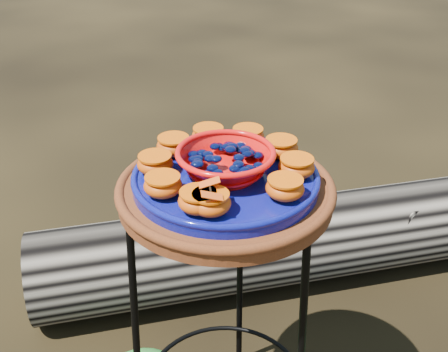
% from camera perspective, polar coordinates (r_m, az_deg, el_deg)
% --- Properties ---
extents(plant_stand, '(0.44, 0.44, 0.70)m').
position_cam_1_polar(plant_stand, '(1.34, 0.13, -15.14)').
color(plant_stand, black).
rests_on(plant_stand, ground).
extents(terracotta_saucer, '(0.43, 0.43, 0.03)m').
position_cam_1_polar(terracotta_saucer, '(1.12, 0.15, -1.68)').
color(terracotta_saucer, '#3B1F0F').
rests_on(terracotta_saucer, plant_stand).
extents(cobalt_plate, '(0.36, 0.36, 0.02)m').
position_cam_1_polar(cobalt_plate, '(1.10, 0.16, -0.38)').
color(cobalt_plate, '#01024E').
rests_on(cobalt_plate, terracotta_saucer).
extents(red_bowl, '(0.18, 0.18, 0.05)m').
position_cam_1_polar(red_bowl, '(1.08, 0.16, 1.34)').
color(red_bowl, red).
rests_on(red_bowl, cobalt_plate).
extents(glass_gems, '(0.14, 0.14, 0.02)m').
position_cam_1_polar(glass_gems, '(1.06, 0.16, 3.11)').
color(glass_gems, black).
rests_on(glass_gems, red_bowl).
extents(orange_half_0, '(0.07, 0.07, 0.04)m').
position_cam_1_polar(orange_half_0, '(0.97, -1.35, -2.76)').
color(orange_half_0, '#B02800').
rests_on(orange_half_0, cobalt_plate).
extents(orange_half_1, '(0.07, 0.07, 0.04)m').
position_cam_1_polar(orange_half_1, '(1.02, 6.21, -1.25)').
color(orange_half_1, '#B02800').
rests_on(orange_half_1, cobalt_plate).
extents(orange_half_2, '(0.07, 0.07, 0.04)m').
position_cam_1_polar(orange_half_2, '(1.09, 7.37, 0.91)').
color(orange_half_2, '#B02800').
rests_on(orange_half_2, cobalt_plate).
extents(orange_half_3, '(0.07, 0.07, 0.04)m').
position_cam_1_polar(orange_half_3, '(1.16, 5.81, 2.86)').
color(orange_half_3, '#B02800').
rests_on(orange_half_3, cobalt_plate).
extents(orange_half_4, '(0.07, 0.07, 0.04)m').
position_cam_1_polar(orange_half_4, '(1.20, 2.44, 4.02)').
color(orange_half_4, '#B02800').
rests_on(orange_half_4, cobalt_plate).
extents(orange_half_5, '(0.07, 0.07, 0.04)m').
position_cam_1_polar(orange_half_5, '(1.20, -1.60, 4.10)').
color(orange_half_5, '#B02800').
rests_on(orange_half_5, cobalt_plate).
extents(orange_half_6, '(0.07, 0.07, 0.04)m').
position_cam_1_polar(orange_half_6, '(1.16, -5.13, 3.08)').
color(orange_half_6, '#B02800').
rests_on(orange_half_6, cobalt_plate).
extents(orange_half_7, '(0.07, 0.07, 0.04)m').
position_cam_1_polar(orange_half_7, '(1.10, -6.99, 1.21)').
color(orange_half_7, '#B02800').
rests_on(orange_half_7, cobalt_plate).
extents(orange_half_8, '(0.07, 0.07, 0.04)m').
position_cam_1_polar(orange_half_8, '(1.02, -6.22, -0.97)').
color(orange_half_8, '#B02800').
rests_on(orange_half_8, cobalt_plate).
extents(orange_half_9, '(0.07, 0.07, 0.04)m').
position_cam_1_polar(orange_half_9, '(0.98, -2.64, -2.57)').
color(orange_half_9, '#B02800').
rests_on(orange_half_9, cobalt_plate).
extents(butterfly, '(0.09, 0.07, 0.01)m').
position_cam_1_polar(butterfly, '(0.96, -1.37, -1.43)').
color(butterfly, '#DE490F').
rests_on(butterfly, orange_half_0).
extents(driftwood_log, '(1.61, 1.03, 0.30)m').
position_cam_1_polar(driftwood_log, '(1.93, 4.78, -6.87)').
color(driftwood_log, black).
rests_on(driftwood_log, ground).
extents(foliage_back, '(0.33, 0.33, 0.17)m').
position_cam_1_polar(foliage_back, '(2.00, -0.15, -7.68)').
color(foliage_back, '#1D6323').
rests_on(foliage_back, ground).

